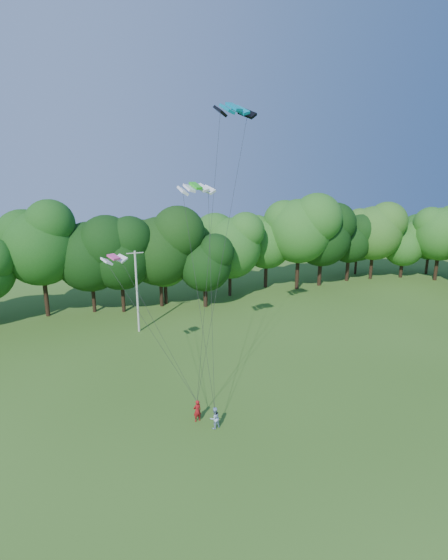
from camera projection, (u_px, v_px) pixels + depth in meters
name	position (u px, v px, depth m)	size (l,w,h in m)	color
ground	(326.00, 505.00, 23.52)	(160.00, 160.00, 0.00)	#335B18
utility_pole	(137.00, 291.00, 46.30)	(1.79, 0.22, 8.92)	#BABBB1
kite_flyer_left	(197.00, 411.00, 30.90)	(0.60, 0.39, 1.64)	maroon
kite_flyer_right	(215.00, 418.00, 30.10)	(0.76, 0.59, 1.57)	#A0BBDE
kite_teal	(234.00, 107.00, 32.45)	(3.44, 2.08, 0.76)	#05829D
kite_green	(196.00, 186.00, 33.81)	(3.00, 1.69, 0.56)	green
kite_pink	(114.00, 257.00, 33.12)	(2.13, 1.63, 0.36)	#EF4291
tree_back_center	(159.00, 240.00, 53.54)	(9.39, 9.39, 13.66)	black
tree_back_east	(375.00, 227.00, 66.53)	(9.05, 9.05, 13.16)	#2F2313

